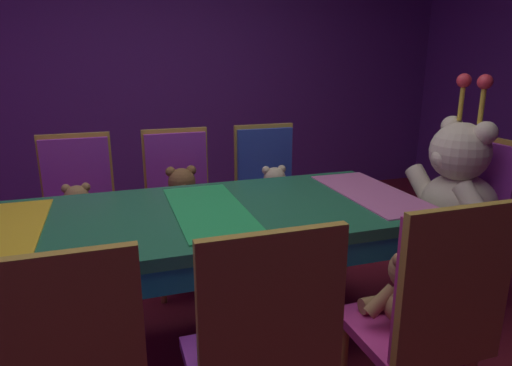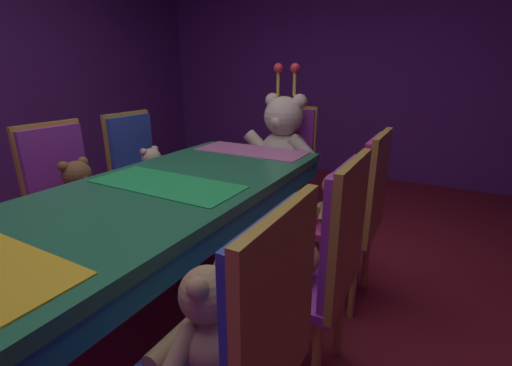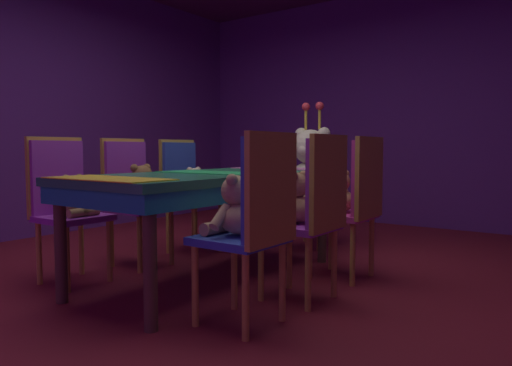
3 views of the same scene
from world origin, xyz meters
TOP-DOWN VIEW (x-y plane):
  - ground_plane at (0.00, 0.00)m, footprint 7.90×7.90m
  - wall_back at (0.00, 3.20)m, footprint 5.20×0.12m
  - banquet_table at (0.00, 0.00)m, footprint 0.90×2.02m
  - chair_left_1 at (-0.82, -0.02)m, footprint 0.42×0.41m
  - teddy_left_1 at (-0.67, -0.02)m, footprint 0.27×0.35m
  - chair_left_2 at (-0.82, 0.58)m, footprint 0.42×0.41m
  - teddy_left_2 at (-0.68, 0.58)m, footprint 0.24×0.30m
  - chair_right_0 at (0.80, -0.56)m, footprint 0.42×0.41m
  - teddy_right_0 at (0.65, -0.56)m, footprint 0.26×0.34m
  - chair_right_1 at (0.83, -0.03)m, footprint 0.42×0.41m
  - teddy_right_1 at (0.69, -0.03)m, footprint 0.26×0.33m
  - chair_right_2 at (0.83, 0.57)m, footprint 0.42×0.41m
  - teddy_right_2 at (0.68, 0.57)m, footprint 0.24×0.32m
  - throne_chair at (0.00, 1.54)m, footprint 0.41×0.42m
  - king_teddy_bear at (0.00, 1.38)m, footprint 0.68×0.52m

SIDE VIEW (x-z plane):
  - ground_plane at x=0.00m, z-range 0.00..0.00m
  - teddy_left_2 at x=-0.68m, z-range 0.44..0.73m
  - teddy_right_2 at x=0.68m, z-range 0.44..0.73m
  - teddy_right_1 at x=0.69m, z-range 0.44..0.75m
  - teddy_right_0 at x=0.65m, z-range 0.44..0.76m
  - chair_left_1 at x=-0.82m, z-range 0.10..1.09m
  - chair_left_2 at x=-0.82m, z-range 0.10..1.09m
  - chair_right_0 at x=0.80m, z-range 0.10..1.09m
  - chair_right_1 at x=0.83m, z-range 0.10..1.09m
  - chair_right_2 at x=0.83m, z-range 0.10..1.09m
  - throne_chair at x=0.00m, z-range 0.10..1.09m
  - teddy_left_1 at x=-0.67m, z-range 0.43..0.76m
  - banquet_table at x=0.00m, z-range 0.28..1.02m
  - king_teddy_bear at x=0.00m, z-range 0.30..1.17m
  - wall_back at x=0.00m, z-range 0.00..2.80m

